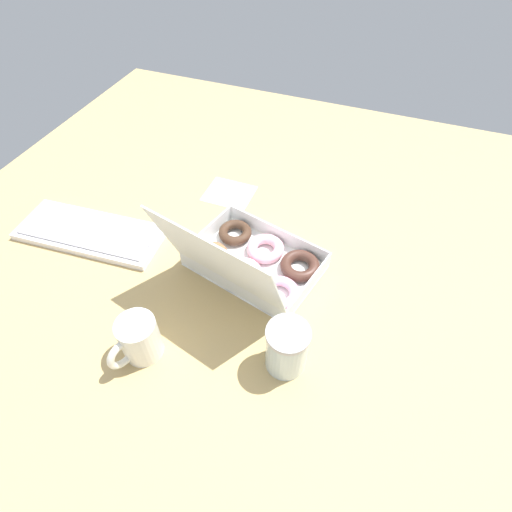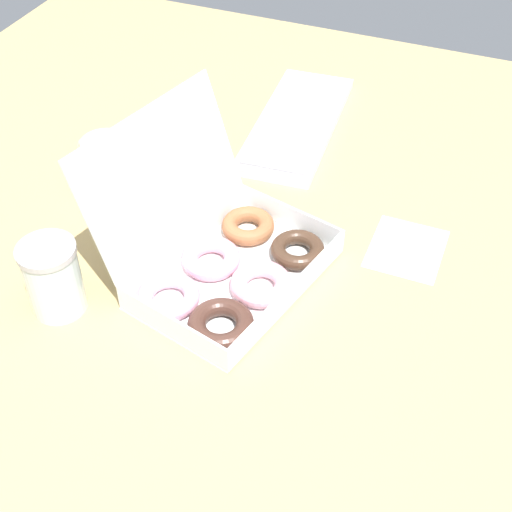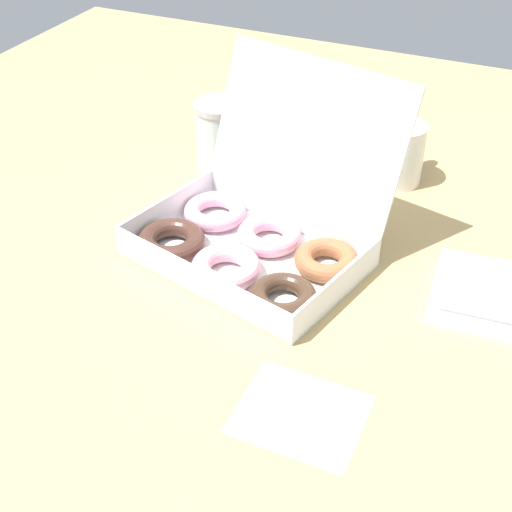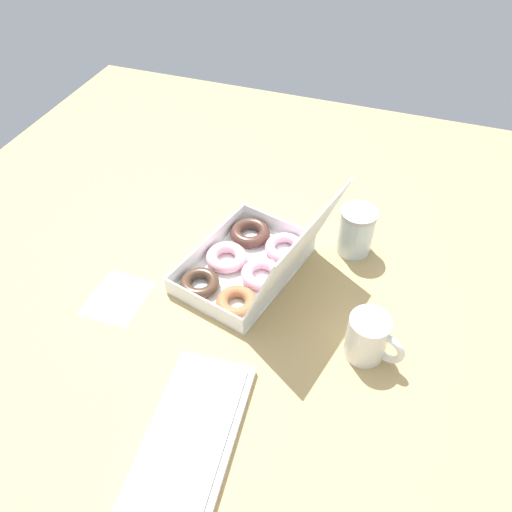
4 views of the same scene
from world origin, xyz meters
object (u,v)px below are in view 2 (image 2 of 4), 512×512
keyboard (297,123)px  coffee_mug (106,163)px  glass_jar (53,278)px  donut_box (226,262)px

keyboard → coffee_mug: size_ratio=3.38×
keyboard → glass_jar: glass_jar is taller
donut_box → keyboard: size_ratio=0.93×
glass_jar → coffee_mug: bearing=16.1°
keyboard → glass_jar: 64.16cm
coffee_mug → donut_box: bearing=-114.8°
glass_jar → donut_box: bearing=-53.9°
donut_box → keyboard: bearing=5.2°
donut_box → keyboard: donut_box is taller
donut_box → glass_jar: size_ratio=3.10×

